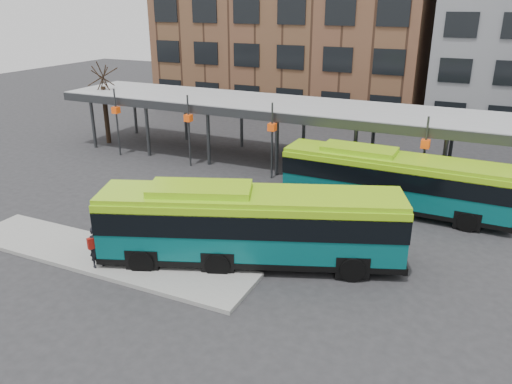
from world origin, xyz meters
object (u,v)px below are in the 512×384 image
at_px(bus_rear, 393,179).
at_px(bus_front, 250,224).
at_px(tree, 106,112).
at_px(pedestrian, 96,247).

bearing_deg(bus_rear, bus_front, -115.89).
distance_m(tree, bus_rear, 23.15).
height_order(bus_front, pedestrian, bus_front).
distance_m(tree, pedestrian, 20.63).
xyz_separation_m(tree, pedestrian, (13.04, -15.93, -1.35)).
distance_m(bus_rear, pedestrian, 15.28).
bearing_deg(pedestrian, bus_front, -33.78).
bearing_deg(tree, pedestrian, -50.70).
bearing_deg(bus_front, tree, 124.45).
relative_size(bus_front, pedestrian, 7.13).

